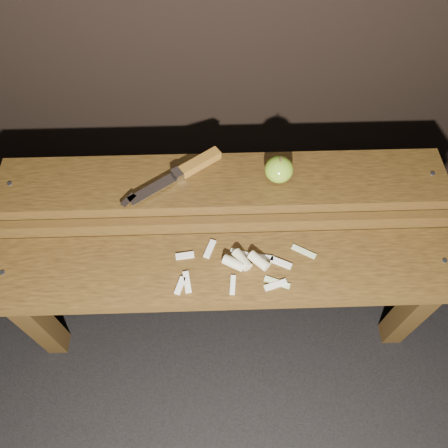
{
  "coord_description": "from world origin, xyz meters",
  "views": [
    {
      "loc": [
        -0.02,
        -0.55,
        1.41
      ],
      "look_at": [
        0.0,
        0.06,
        0.45
      ],
      "focal_mm": 35.0,
      "sensor_mm": 36.0,
      "label": 1
    }
  ],
  "objects_px": {
    "apple": "(279,169)",
    "knife": "(188,169)",
    "bench_front_tier": "(225,282)",
    "bench_rear_tier": "(223,199)"
  },
  "relations": [
    {
      "from": "apple",
      "to": "knife",
      "type": "height_order",
      "value": "apple"
    },
    {
      "from": "apple",
      "to": "knife",
      "type": "bearing_deg",
      "value": 173.78
    },
    {
      "from": "knife",
      "to": "bench_front_tier",
      "type": "bearing_deg",
      "value": -70.37
    },
    {
      "from": "bench_rear_tier",
      "to": "knife",
      "type": "distance_m",
      "value": 0.14
    },
    {
      "from": "bench_front_tier",
      "to": "bench_rear_tier",
      "type": "relative_size",
      "value": 1.0
    },
    {
      "from": "bench_front_tier",
      "to": "knife",
      "type": "bearing_deg",
      "value": 109.63
    },
    {
      "from": "bench_rear_tier",
      "to": "knife",
      "type": "xyz_separation_m",
      "value": [
        -0.09,
        0.03,
        0.1
      ]
    },
    {
      "from": "bench_front_tier",
      "to": "bench_rear_tier",
      "type": "distance_m",
      "value": 0.23
    },
    {
      "from": "bench_rear_tier",
      "to": "knife",
      "type": "relative_size",
      "value": 4.62
    },
    {
      "from": "bench_rear_tier",
      "to": "apple",
      "type": "xyz_separation_m",
      "value": [
        0.15,
        0.0,
        0.12
      ]
    }
  ]
}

